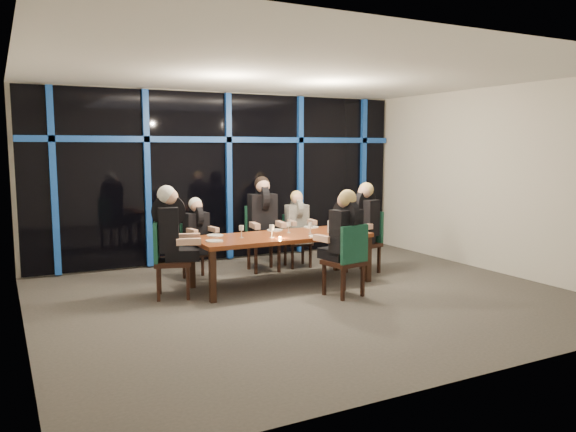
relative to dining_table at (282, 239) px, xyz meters
The scene contains 29 objects.
room 1.56m from the dining_table, 90.00° to the right, with size 7.04×7.00×3.02m.
window_wall 2.30m from the dining_table, 89.70° to the left, with size 6.86×0.43×2.94m.
dining_table is the anchor object (origin of this frame).
chair_far_left 1.42m from the dining_table, 135.35° to the left, with size 0.46×0.46×0.86m.
chair_far_mid 1.08m from the dining_table, 81.09° to the left, with size 0.55×0.55×1.06m.
chair_far_right 1.36m from the dining_table, 52.77° to the left, with size 0.45×0.45×0.88m.
chair_end_left 1.71m from the dining_table, behind, with size 0.60×0.60×1.04m.
chair_end_right 1.62m from the dining_table, ahead, with size 0.57×0.57×1.00m.
chair_near_mid 1.15m from the dining_table, 65.05° to the right, with size 0.54×0.54×1.00m.
diner_far_left 1.36m from the dining_table, 137.20° to the left, with size 0.46×0.57×0.84m.
diner_far_mid 1.04m from the dining_table, 80.88° to the left, with size 0.56×0.69×1.03m.
diner_far_right 1.30m from the dining_table, 51.03° to the left, with size 0.46×0.57×0.86m.
diner_end_left 1.66m from the dining_table, behind, with size 0.71×0.61×1.01m.
diner_end_right 1.55m from the dining_table, ahead, with size 0.67×0.57×0.97m.
diner_near_mid 1.10m from the dining_table, 63.88° to the right, with size 0.54×0.66×0.98m.
plate_far_left 0.98m from the dining_table, 158.32° to the left, with size 0.24×0.24×0.01m, color white.
plate_far_mid 0.43m from the dining_table, 77.65° to the left, with size 0.24×0.24×0.01m, color white.
plate_far_right 0.87m from the dining_table, 30.37° to the left, with size 0.24×0.24×0.01m, color white.
plate_end_left 1.09m from the dining_table, behind, with size 0.24×0.24×0.01m, color white.
plate_end_right 0.98m from the dining_table, ahead, with size 0.24×0.24×0.01m, color white.
plate_near_mid 0.55m from the dining_table, 47.30° to the right, with size 0.24×0.24×0.01m, color white.
wine_bottle 0.98m from the dining_table, ahead, with size 0.07×0.07×0.33m.
water_pitcher 0.78m from the dining_table, 11.66° to the right, with size 0.11×0.10×0.18m.
tea_light 0.35m from the dining_table, 121.08° to the right, with size 0.04×0.04×0.03m, color #F39548.
wine_glass_a 0.37m from the dining_table, 144.81° to the right, with size 0.07×0.07×0.19m.
wine_glass_b 0.29m from the dining_table, 34.31° to the left, with size 0.06×0.06×0.16m.
wine_glass_c 0.48m from the dining_table, 12.22° to the right, with size 0.06×0.06×0.16m.
wine_glass_d 0.66m from the dining_table, behind, with size 0.07×0.07×0.18m.
wine_glass_e 1.00m from the dining_table, 11.40° to the left, with size 0.06×0.06×0.17m.
Camera 1 is at (-3.69, -6.47, 2.04)m, focal length 35.00 mm.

